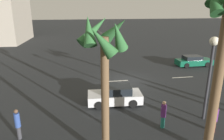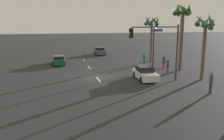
{
  "view_description": "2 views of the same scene",
  "coord_description": "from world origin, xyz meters",
  "px_view_note": "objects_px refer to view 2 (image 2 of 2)",
  "views": [
    {
      "loc": [
        4.84,
        19.65,
        7.31
      ],
      "look_at": [
        1.79,
        0.68,
        1.42
      ],
      "focal_mm": 33.13,
      "sensor_mm": 36.0,
      "label": 1
    },
    {
      "loc": [
        25.55,
        -4.36,
        6.13
      ],
      "look_at": [
        2.25,
        1.27,
        1.22
      ],
      "focal_mm": 37.29,
      "sensor_mm": 36.0,
      "label": 2
    }
  ],
  "objects_px": {
    "pedestrian_0": "(168,65)",
    "palm_tree_3": "(182,20)",
    "pedestrian_3": "(144,59)",
    "palm_tree_1": "(205,30)",
    "car_1": "(100,51)",
    "car_2": "(59,60)",
    "pedestrian_1": "(211,82)",
    "pedestrian_2": "(164,62)",
    "traffic_signal": "(161,43)",
    "streetlamp": "(154,39)",
    "palm_tree_0": "(152,26)",
    "car_0": "(145,73)"
  },
  "relations": [
    {
      "from": "car_1",
      "to": "pedestrian_1",
      "type": "relative_size",
      "value": 2.11
    },
    {
      "from": "car_0",
      "to": "palm_tree_1",
      "type": "bearing_deg",
      "value": 75.03
    },
    {
      "from": "pedestrian_0",
      "to": "palm_tree_0",
      "type": "relative_size",
      "value": 0.25
    },
    {
      "from": "pedestrian_1",
      "to": "palm_tree_3",
      "type": "relative_size",
      "value": 0.22
    },
    {
      "from": "car_2",
      "to": "pedestrian_2",
      "type": "height_order",
      "value": "pedestrian_2"
    },
    {
      "from": "pedestrian_0",
      "to": "palm_tree_3",
      "type": "relative_size",
      "value": 0.21
    },
    {
      "from": "traffic_signal",
      "to": "car_2",
      "type": "bearing_deg",
      "value": -141.84
    },
    {
      "from": "car_2",
      "to": "streetlamp",
      "type": "distance_m",
      "value": 14.29
    },
    {
      "from": "car_2",
      "to": "palm_tree_1",
      "type": "xyz_separation_m",
      "value": [
        13.4,
        15.02,
        4.76
      ]
    },
    {
      "from": "pedestrian_3",
      "to": "palm_tree_0",
      "type": "relative_size",
      "value": 0.25
    },
    {
      "from": "car_1",
      "to": "pedestrian_0",
      "type": "xyz_separation_m",
      "value": [
        18.62,
        5.03,
        0.31
      ]
    },
    {
      "from": "car_0",
      "to": "pedestrian_3",
      "type": "bearing_deg",
      "value": 159.47
    },
    {
      "from": "pedestrian_0",
      "to": "pedestrian_1",
      "type": "distance_m",
      "value": 8.61
    },
    {
      "from": "pedestrian_2",
      "to": "pedestrian_3",
      "type": "xyz_separation_m",
      "value": [
        -3.01,
        -1.66,
        0.01
      ]
    },
    {
      "from": "palm_tree_3",
      "to": "streetlamp",
      "type": "bearing_deg",
      "value": -119.3
    },
    {
      "from": "streetlamp",
      "to": "palm_tree_0",
      "type": "bearing_deg",
      "value": 159.76
    },
    {
      "from": "streetlamp",
      "to": "palm_tree_1",
      "type": "xyz_separation_m",
      "value": [
        7.08,
        2.65,
        1.42
      ]
    },
    {
      "from": "car_1",
      "to": "palm_tree_1",
      "type": "bearing_deg",
      "value": 17.51
    },
    {
      "from": "car_1",
      "to": "traffic_signal",
      "type": "relative_size",
      "value": 0.66
    },
    {
      "from": "palm_tree_3",
      "to": "traffic_signal",
      "type": "bearing_deg",
      "value": -46.11
    },
    {
      "from": "streetlamp",
      "to": "pedestrian_2",
      "type": "distance_m",
      "value": 3.38
    },
    {
      "from": "pedestrian_3",
      "to": "palm_tree_1",
      "type": "xyz_separation_m",
      "value": [
        9.8,
        2.87,
        4.44
      ]
    },
    {
      "from": "traffic_signal",
      "to": "palm_tree_3",
      "type": "bearing_deg",
      "value": 133.89
    },
    {
      "from": "pedestrian_3",
      "to": "palm_tree_0",
      "type": "xyz_separation_m",
      "value": [
        -2.67,
        2.2,
        4.69
      ]
    },
    {
      "from": "traffic_signal",
      "to": "streetlamp",
      "type": "xyz_separation_m",
      "value": [
        -6.71,
        2.14,
        -0.1
      ]
    },
    {
      "from": "pedestrian_1",
      "to": "pedestrian_2",
      "type": "relative_size",
      "value": 1.05
    },
    {
      "from": "pedestrian_3",
      "to": "palm_tree_1",
      "type": "relative_size",
      "value": 0.25
    },
    {
      "from": "pedestrian_2",
      "to": "palm_tree_0",
      "type": "distance_m",
      "value": 7.39
    },
    {
      "from": "pedestrian_2",
      "to": "car_2",
      "type": "bearing_deg",
      "value": -115.59
    },
    {
      "from": "car_1",
      "to": "car_2",
      "type": "bearing_deg",
      "value": -40.87
    },
    {
      "from": "pedestrian_1",
      "to": "pedestrian_2",
      "type": "height_order",
      "value": "pedestrian_1"
    },
    {
      "from": "pedestrian_0",
      "to": "palm_tree_0",
      "type": "height_order",
      "value": "palm_tree_0"
    },
    {
      "from": "car_1",
      "to": "traffic_signal",
      "type": "height_order",
      "value": "traffic_signal"
    },
    {
      "from": "car_1",
      "to": "palm_tree_3",
      "type": "xyz_separation_m",
      "value": [
        17.17,
        7.52,
        5.75
      ]
    },
    {
      "from": "pedestrian_2",
      "to": "palm_tree_1",
      "type": "height_order",
      "value": "palm_tree_1"
    },
    {
      "from": "pedestrian_1",
      "to": "palm_tree_3",
      "type": "height_order",
      "value": "palm_tree_3"
    },
    {
      "from": "car_0",
      "to": "car_1",
      "type": "relative_size",
      "value": 1.08
    },
    {
      "from": "streetlamp",
      "to": "car_0",
      "type": "bearing_deg",
      "value": -30.94
    },
    {
      "from": "car_2",
      "to": "palm_tree_3",
      "type": "distance_m",
      "value": 18.33
    },
    {
      "from": "pedestrian_1",
      "to": "palm_tree_0",
      "type": "xyz_separation_m",
      "value": [
        -17.15,
        1.63,
        4.62
      ]
    },
    {
      "from": "car_1",
      "to": "palm_tree_3",
      "type": "relative_size",
      "value": 0.46
    },
    {
      "from": "pedestrian_0",
      "to": "palm_tree_3",
      "type": "xyz_separation_m",
      "value": [
        -1.45,
        2.49,
        5.43
      ]
    },
    {
      "from": "car_0",
      "to": "pedestrian_1",
      "type": "distance_m",
      "value": 7.26
    },
    {
      "from": "pedestrian_0",
      "to": "palm_tree_0",
      "type": "bearing_deg",
      "value": 170.55
    },
    {
      "from": "pedestrian_0",
      "to": "palm_tree_1",
      "type": "relative_size",
      "value": 0.26
    },
    {
      "from": "pedestrian_0",
      "to": "pedestrian_1",
      "type": "bearing_deg",
      "value": -1.42
    },
    {
      "from": "pedestrian_2",
      "to": "palm_tree_0",
      "type": "height_order",
      "value": "palm_tree_0"
    },
    {
      "from": "palm_tree_3",
      "to": "car_1",
      "type": "bearing_deg",
      "value": -156.36
    },
    {
      "from": "streetlamp",
      "to": "pedestrian_0",
      "type": "relative_size",
      "value": 3.08
    },
    {
      "from": "pedestrian_2",
      "to": "pedestrian_3",
      "type": "distance_m",
      "value": 3.44
    }
  ]
}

